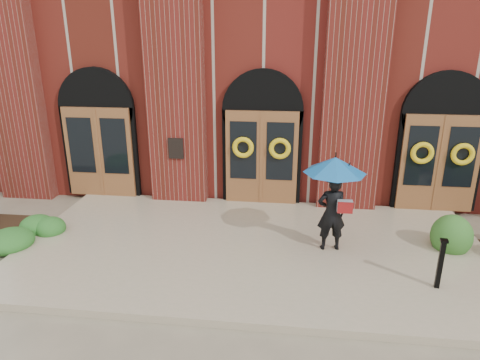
# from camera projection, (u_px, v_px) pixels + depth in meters

# --- Properties ---
(ground) EXTENTS (90.00, 90.00, 0.00)m
(ground) POSITION_uv_depth(u_px,v_px,m) (251.00, 255.00, 9.22)
(ground) COLOR gray
(ground) RESTS_ON ground
(landing) EXTENTS (10.00, 5.30, 0.15)m
(landing) POSITION_uv_depth(u_px,v_px,m) (252.00, 248.00, 9.34)
(landing) COLOR tan
(landing) RESTS_ON ground
(church_building) EXTENTS (16.20, 12.53, 7.00)m
(church_building) POSITION_uv_depth(u_px,v_px,m) (274.00, 62.00, 16.33)
(church_building) COLOR #5F1914
(church_building) RESTS_ON ground
(man_with_umbrella) EXTENTS (1.46, 1.46, 2.03)m
(man_with_umbrella) POSITION_uv_depth(u_px,v_px,m) (334.00, 186.00, 8.72)
(man_with_umbrella) COLOR black
(man_with_umbrella) RESTS_ON landing
(metal_post) EXTENTS (0.15, 0.15, 0.96)m
(metal_post) POSITION_uv_depth(u_px,v_px,m) (440.00, 263.00, 7.61)
(metal_post) COLOR black
(metal_post) RESTS_ON landing
(hedge_front_left) EXTENTS (1.33, 1.14, 0.47)m
(hedge_front_left) POSITION_uv_depth(u_px,v_px,m) (28.00, 233.00, 9.70)
(hedge_front_left) COLOR #255B1F
(hedge_front_left) RESTS_ON ground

